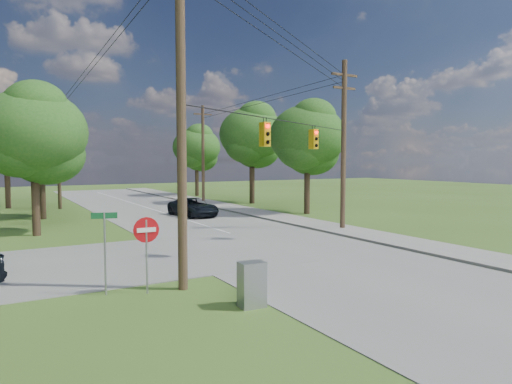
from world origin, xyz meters
TOP-DOWN VIEW (x-y plane):
  - ground at (0.00, 0.00)m, footprint 140.00×140.00m
  - main_road at (2.00, 5.00)m, footprint 10.00×100.00m
  - sidewalk_east at (8.70, 5.00)m, footprint 2.60×100.00m
  - pole_sw at (-4.60, 0.40)m, footprint 2.00×0.32m
  - pole_ne at (8.90, 8.00)m, footprint 2.00×0.32m
  - pole_north_e at (8.90, 30.00)m, footprint 2.00×0.32m
  - pole_north_w at (-5.00, 30.00)m, footprint 2.00×0.32m
  - power_lines at (1.50, 11.54)m, footprint 13.93×29.62m
  - traffic_signals at (2.55, 4.43)m, footprint 4.91×3.27m
  - tree_w_near at (-8.00, 15.00)m, footprint 6.00×6.00m
  - tree_w_mid at (-7.00, 23.00)m, footprint 6.40×6.40m
  - tree_w_far at (-9.00, 33.00)m, footprint 6.00×6.00m
  - tree_e_near at (12.00, 16.00)m, footprint 6.20×6.20m
  - tree_e_mid at (12.50, 26.00)m, footprint 6.60×6.60m
  - tree_e_far at (11.50, 38.00)m, footprint 5.80×5.80m
  - car_main_north at (3.28, 18.93)m, footprint 2.88×5.23m
  - control_cabinet at (-3.50, -2.39)m, footprint 0.78×0.59m
  - do_not_enter_sign at (-5.80, 0.51)m, footprint 0.84×0.12m
  - street_name_sign at (-7.01, 1.00)m, footprint 0.78×0.26m

SIDE VIEW (x-z plane):
  - ground at x=0.00m, z-range 0.00..0.00m
  - main_road at x=2.00m, z-range 0.00..0.03m
  - sidewalk_east at x=8.70m, z-range 0.00..0.12m
  - control_cabinet at x=-3.50m, z-range 0.00..1.36m
  - car_main_north at x=3.28m, z-range 0.03..1.42m
  - street_name_sign at x=-7.01m, z-range 0.37..3.06m
  - do_not_enter_sign at x=-5.80m, z-range 0.57..3.09m
  - pole_north_e at x=8.90m, z-range 0.13..10.13m
  - pole_north_w at x=-5.00m, z-range 0.13..10.13m
  - pole_ne at x=8.90m, z-range 0.22..10.72m
  - traffic_signals at x=2.55m, z-range 4.97..6.02m
  - tree_e_far at x=11.50m, z-range 1.76..10.08m
  - tree_w_near at x=-8.00m, z-range 1.72..10.12m
  - pole_sw at x=-4.60m, z-range 0.23..12.23m
  - tree_w_far at x=-9.00m, z-range 1.89..10.62m
  - tree_e_near at x=12.00m, z-range 1.85..10.66m
  - tree_w_mid at x=-7.00m, z-range 1.97..11.19m
  - tree_e_mid at x=12.50m, z-range 2.09..11.73m
  - power_lines at x=1.50m, z-range 6.69..11.62m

